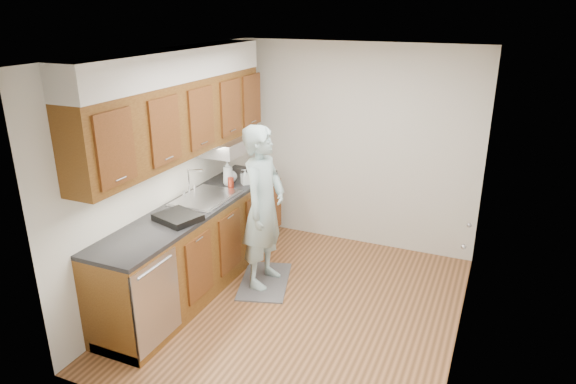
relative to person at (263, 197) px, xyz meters
The scene contains 15 objects.
floor 1.20m from the person, 29.42° to the right, with size 3.50×3.50×0.00m, color #9B633B.
ceiling 1.63m from the person, 29.42° to the right, with size 3.50×3.50×0.00m, color white.
wall_left 1.01m from the person, 161.08° to the right, with size 0.02×3.50×2.50m, color silver.
wall_right 2.11m from the person, ahead, with size 0.02×3.50×2.50m, color silver.
wall_back 1.56m from the person, 68.37° to the left, with size 3.00×0.02×2.50m, color silver.
counter 0.88m from the person, 153.05° to the right, with size 0.64×2.80×1.30m.
upper_cabinets 1.24m from the person, 160.23° to the right, with size 0.47×2.80×1.21m.
closet_door 2.06m from the person, ahead, with size 0.02×1.22×2.05m, color silver.
floor_mat 1.00m from the person, ahead, with size 0.50×0.86×0.02m, color slate.
person is the anchor object (origin of this frame).
soap_bottle_a 0.74m from the person, 149.66° to the left, with size 0.12×0.12×0.30m, color silver.
soap_bottle_b 0.64m from the person, 134.96° to the left, with size 0.08×0.08×0.18m, color silver.
soap_bottle_c 0.80m from the person, 144.22° to the left, with size 0.15×0.15×0.19m, color silver.
soda_can 0.61m from the person, 152.96° to the left, with size 0.07×0.07×0.12m, color #B5351F.
dish_rack 0.92m from the person, 126.62° to the right, with size 0.40×0.34×0.06m, color black.
Camera 1 is at (1.66, -4.16, 2.90)m, focal length 32.00 mm.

